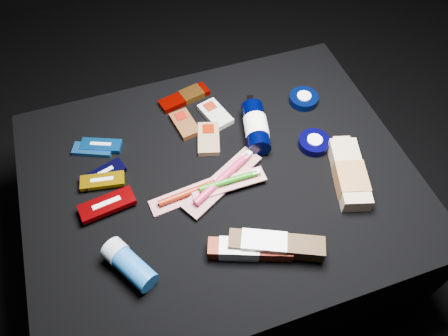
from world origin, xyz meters
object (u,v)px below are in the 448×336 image
object	(u,v)px
bodywash_bottle	(349,175)
deodorant_stick	(129,264)
toothpaste_carton_red	(246,249)
lotion_bottle	(256,127)

from	to	relation	value
bodywash_bottle	deodorant_stick	distance (m)	0.57
bodywash_bottle	deodorant_stick	world-z (taller)	deodorant_stick
toothpaste_carton_red	bodywash_bottle	bearing A→B (deg)	39.08
bodywash_bottle	deodorant_stick	xyz separation A→B (m)	(-0.57, -0.06, 0.01)
bodywash_bottle	toothpaste_carton_red	size ratio (longest dim) A/B	1.13
lotion_bottle	toothpaste_carton_red	world-z (taller)	lotion_bottle
deodorant_stick	toothpaste_carton_red	bearing A→B (deg)	-40.20
deodorant_stick	bodywash_bottle	bearing A→B (deg)	-24.06
lotion_bottle	toothpaste_carton_red	distance (m)	0.35
lotion_bottle	bodywash_bottle	bearing A→B (deg)	-38.17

